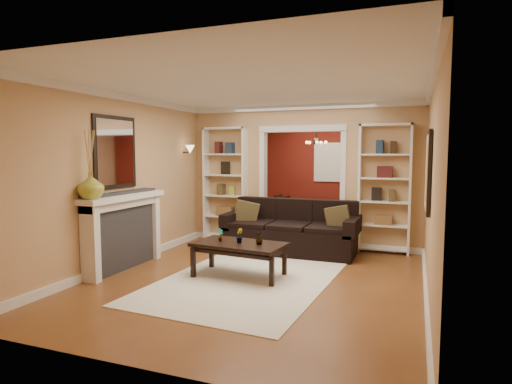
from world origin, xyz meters
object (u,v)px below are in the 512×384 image
at_px(dining_table, 315,219).
at_px(sofa, 291,227).
at_px(bookshelf_left, 226,184).
at_px(fireplace, 125,232).
at_px(bookshelf_right, 384,189).
at_px(coffee_table, 239,260).

bearing_deg(dining_table, sofa, -178.85).
xyz_separation_m(bookshelf_left, fireplace, (-0.54, -2.53, -0.57)).
relative_size(bookshelf_left, dining_table, 1.35).
xyz_separation_m(bookshelf_right, fireplace, (-3.64, -2.53, -0.57)).
xyz_separation_m(coffee_table, bookshelf_right, (1.84, 2.28, 0.90)).
xyz_separation_m(bookshelf_right, dining_table, (-1.60, 1.58, -0.85)).
bearing_deg(coffee_table, bookshelf_right, 57.04).
bearing_deg(sofa, bookshelf_left, 159.37).
height_order(bookshelf_left, dining_table, bookshelf_left).
bearing_deg(sofa, bookshelf_right, 20.41).
height_order(bookshelf_right, fireplace, bookshelf_right).
bearing_deg(coffee_table, fireplace, -166.37).
bearing_deg(dining_table, bookshelf_right, -134.64).
height_order(coffee_table, bookshelf_right, bookshelf_right).
bearing_deg(bookshelf_right, bookshelf_left, 180.00).
distance_m(bookshelf_right, fireplace, 4.47).
relative_size(coffee_table, fireplace, 0.77).
distance_m(sofa, coffee_table, 1.74).
relative_size(coffee_table, bookshelf_right, 0.57).
distance_m(coffee_table, fireplace, 1.85).
distance_m(sofa, bookshelf_left, 1.78).
distance_m(bookshelf_left, dining_table, 2.34).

